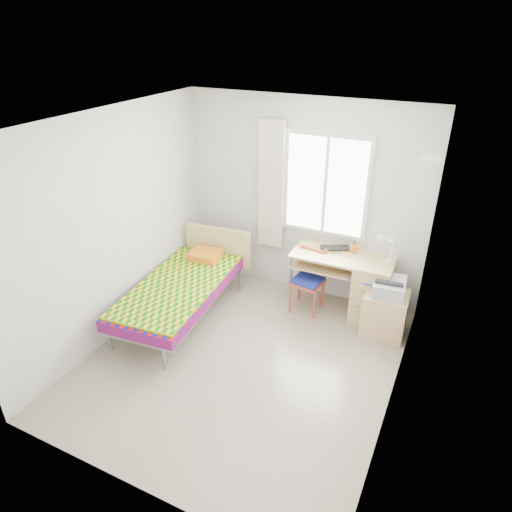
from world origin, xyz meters
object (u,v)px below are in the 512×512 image
at_px(bed, 183,286).
at_px(cabinet, 384,313).
at_px(printer, 390,286).
at_px(chair, 310,276).
at_px(desk, 367,286).

height_order(bed, cabinet, bed).
relative_size(cabinet, printer, 1.25).
bearing_deg(chair, cabinet, 2.65).
distance_m(cabinet, printer, 0.36).
bearing_deg(chair, printer, 3.94).
distance_m(bed, printer, 2.49).
bearing_deg(printer, desk, 136.75).
bearing_deg(desk, cabinet, -42.93).
bearing_deg(desk, printer, -39.48).
bearing_deg(bed, chair, 26.62).
bearing_deg(bed, cabinet, 12.12).
bearing_deg(desk, bed, -155.81).
relative_size(chair, cabinet, 1.54).
relative_size(bed, chair, 2.47).
xyz_separation_m(bed, printer, (2.37, 0.75, 0.22)).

